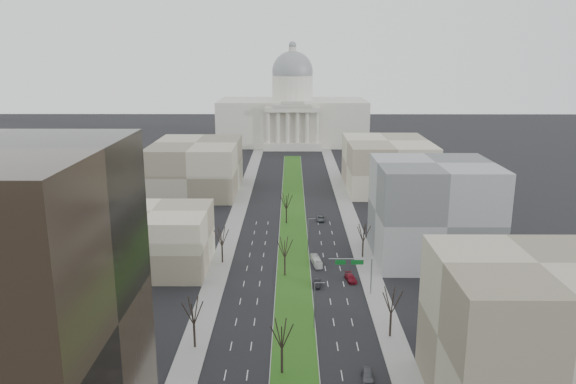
{
  "coord_description": "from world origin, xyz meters",
  "views": [
    {
      "loc": [
        -0.56,
        -39.42,
        49.78
      ],
      "look_at": [
        -1.47,
        112.75,
        11.52
      ],
      "focal_mm": 35.0,
      "sensor_mm": 36.0,
      "label": 1
    }
  ],
  "objects_px": {
    "car_black": "(318,283)",
    "car_red": "(351,278)",
    "car_grey_near": "(368,375)",
    "box_van": "(316,261)",
    "car_grey_far": "(321,219)"
  },
  "relations": [
    {
      "from": "car_grey_far",
      "to": "box_van",
      "type": "height_order",
      "value": "box_van"
    },
    {
      "from": "car_red",
      "to": "car_black",
      "type": "bearing_deg",
      "value": -169.04
    },
    {
      "from": "car_black",
      "to": "car_grey_far",
      "type": "height_order",
      "value": "car_black"
    },
    {
      "from": "car_grey_near",
      "to": "car_black",
      "type": "height_order",
      "value": "car_grey_near"
    },
    {
      "from": "car_grey_near",
      "to": "box_van",
      "type": "distance_m",
      "value": 48.77
    },
    {
      "from": "car_black",
      "to": "car_red",
      "type": "distance_m",
      "value": 8.05
    },
    {
      "from": "car_black",
      "to": "car_red",
      "type": "relative_size",
      "value": 0.88
    },
    {
      "from": "car_black",
      "to": "car_grey_near",
      "type": "bearing_deg",
      "value": -74.42
    },
    {
      "from": "car_grey_near",
      "to": "car_grey_far",
      "type": "bearing_deg",
      "value": 95.13
    },
    {
      "from": "car_black",
      "to": "car_red",
      "type": "xyz_separation_m",
      "value": [
        7.53,
        2.84,
        0.0
      ]
    },
    {
      "from": "car_grey_near",
      "to": "car_grey_far",
      "type": "distance_m",
      "value": 84.52
    },
    {
      "from": "car_grey_far",
      "to": "box_van",
      "type": "distance_m",
      "value": 36.17
    },
    {
      "from": "car_grey_far",
      "to": "car_black",
      "type": "bearing_deg",
      "value": -91.27
    },
    {
      "from": "car_grey_near",
      "to": "box_van",
      "type": "xyz_separation_m",
      "value": [
        -5.89,
        48.41,
        0.23
      ]
    },
    {
      "from": "car_grey_near",
      "to": "car_black",
      "type": "distance_m",
      "value": 36.36
    }
  ]
}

